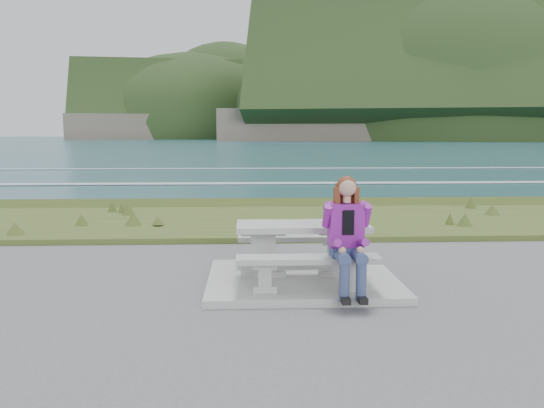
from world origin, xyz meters
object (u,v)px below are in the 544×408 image
at_px(bench_seaward, 298,242).
at_px(seated_woman, 348,252).
at_px(bench_landward, 308,264).
at_px(picnic_table, 302,235).

xyz_separation_m(bench_seaward, seated_woman, (0.48, -1.54, 0.19)).
distance_m(bench_landward, seated_woman, 0.53).
relative_size(bench_seaward, seated_woman, 1.24).
distance_m(picnic_table, bench_landward, 0.74).
distance_m(picnic_table, seated_woman, 0.97).
xyz_separation_m(picnic_table, bench_landward, (0.00, -0.70, -0.23)).
bearing_deg(seated_woman, bench_seaward, 105.51).
distance_m(bench_landward, bench_seaward, 1.40).
height_order(picnic_table, bench_landward, picnic_table).
bearing_deg(bench_seaward, bench_landward, -90.00).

